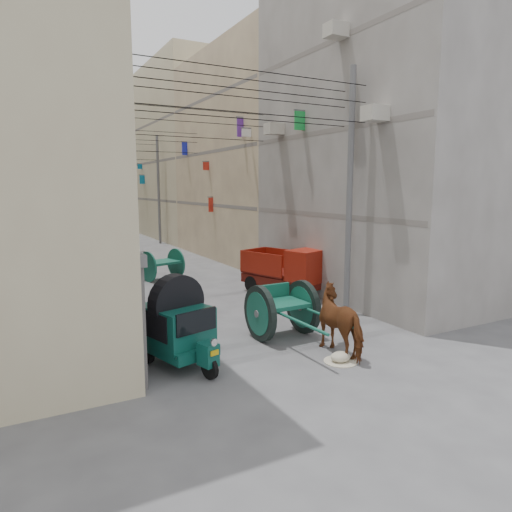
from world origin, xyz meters
TOP-DOWN VIEW (x-y plane):
  - ground at (0.00, 0.00)m, footprint 140.00×140.00m
  - building_row_right at (8.00, 34.13)m, footprint 8.00×62.00m
  - end_cap_building at (0.00, 66.00)m, footprint 22.00×10.00m
  - shutters_left at (-3.92, 10.38)m, footprint 0.18×14.40m
  - signboards at (-0.01, 21.66)m, footprint 8.22×40.52m
  - ac_units at (3.65, 7.67)m, footprint 0.70×6.55m
  - utility_poles at (0.00, 17.00)m, footprint 7.40×22.20m
  - overhead_cables at (0.00, 14.40)m, footprint 7.40×22.52m
  - auto_rickshaw at (-2.85, 4.34)m, footprint 1.78×2.47m
  - tonga_cart at (0.42, 4.93)m, footprint 1.69×3.47m
  - mini_truck at (3.32, 9.07)m, footprint 2.47×3.64m
  - second_cart at (-0.25, 14.42)m, footprint 1.88×1.76m
  - feed_sack at (0.69, 2.62)m, footprint 0.51×0.41m
  - horse at (1.13, 3.10)m, footprint 0.97×2.04m
  - distant_car_white at (-1.00, 19.94)m, footprint 2.48×3.72m
  - distant_car_grey at (1.38, 33.32)m, footprint 2.66×4.26m
  - distant_car_green at (-1.32, 40.35)m, footprint 1.74×3.76m

SIDE VIEW (x-z plane):
  - ground at x=0.00m, z-range 0.00..0.00m
  - feed_sack at x=0.69m, z-range 0.00..0.26m
  - distant_car_green at x=-1.32m, z-range 0.00..1.06m
  - distant_car_white at x=-1.00m, z-range 0.00..1.18m
  - distant_car_grey at x=1.38m, z-range 0.00..1.33m
  - second_cart at x=-0.25m, z-range 0.05..1.43m
  - tonga_cart at x=0.42m, z-range 0.03..1.59m
  - horse at x=1.13m, z-range 0.00..1.70m
  - mini_truck at x=3.32m, z-range -0.04..1.84m
  - auto_rickshaw at x=-2.85m, z-range 0.15..1.82m
  - shutters_left at x=-3.92m, z-range 0.06..2.93m
  - signboards at x=-0.01m, z-range 0.59..6.27m
  - utility_poles at x=0.00m, z-range 0.00..8.00m
  - building_row_right at x=8.00m, z-range -0.54..13.46m
  - end_cap_building at x=0.00m, z-range 0.00..13.00m
  - overhead_cables at x=0.00m, z-range 6.20..7.33m
  - ac_units at x=3.65m, z-range 5.76..9.11m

